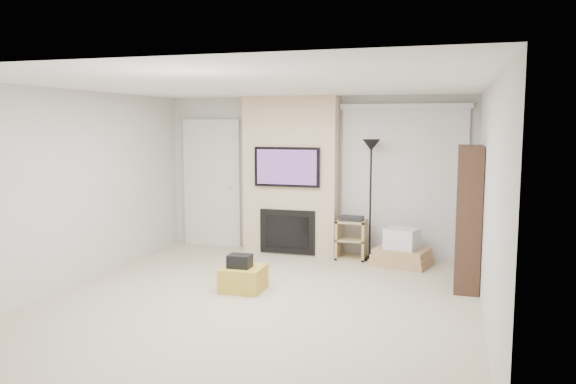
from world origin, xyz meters
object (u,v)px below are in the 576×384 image
(av_stand, at_px, (351,237))
(floor_lamp, at_px, (371,165))
(bookshelf, at_px, (468,217))
(box_stack, at_px, (402,251))
(ottoman, at_px, (243,278))

(av_stand, bearing_deg, floor_lamp, 5.06)
(av_stand, relative_size, bookshelf, 0.37)
(floor_lamp, relative_size, bookshelf, 1.02)
(box_stack, xyz_separation_m, bookshelf, (0.89, -0.92, 0.69))
(bookshelf, bearing_deg, floor_lamp, 141.31)
(av_stand, distance_m, bookshelf, 2.07)
(av_stand, bearing_deg, box_stack, -12.16)
(ottoman, distance_m, box_stack, 2.57)
(floor_lamp, relative_size, box_stack, 1.95)
(ottoman, height_order, av_stand, av_stand)
(ottoman, bearing_deg, box_stack, 46.26)
(av_stand, height_order, bookshelf, bookshelf)
(box_stack, bearing_deg, floor_lamp, 159.02)
(ottoman, height_order, box_stack, box_stack)
(ottoman, xyz_separation_m, av_stand, (1.00, 2.02, 0.20))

